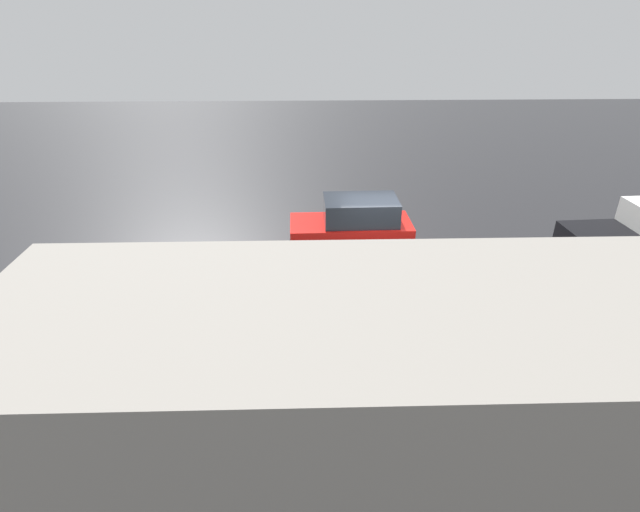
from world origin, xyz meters
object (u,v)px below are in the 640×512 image
at_px(moving_hatchback, 353,229).
at_px(fire_hydrant, 291,310).
at_px(sign_post, 220,292).
at_px(pedestrian, 250,285).

distance_m(moving_hatchback, fire_hydrant, 4.30).
relative_size(moving_hatchback, sign_post, 1.64).
xyz_separation_m(pedestrian, sign_post, (0.54, 1.36, 0.62)).
bearing_deg(fire_hydrant, sign_post, 31.13).
xyz_separation_m(fire_hydrant, pedestrian, (1.07, -0.39, 0.56)).
distance_m(pedestrian, sign_post, 1.59).
bearing_deg(pedestrian, fire_hydrant, 159.89).
bearing_deg(fire_hydrant, moving_hatchback, -117.30).
distance_m(moving_hatchback, pedestrian, 4.54).
height_order(moving_hatchback, fire_hydrant, moving_hatchback).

